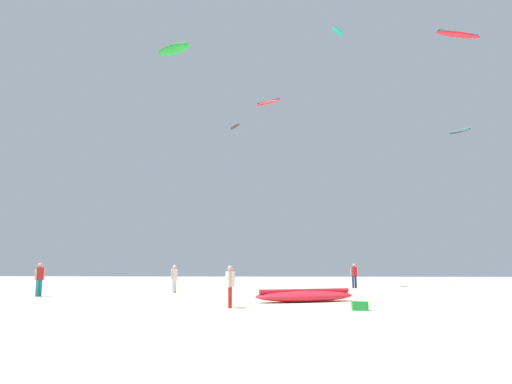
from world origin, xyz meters
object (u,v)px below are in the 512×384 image
object	(u,v)px
person_foreground	(230,283)
kite_aloft_4	(338,32)
person_left	(39,277)
kite_aloft_8	(235,127)
person_midground	(174,277)
kite_aloft_1	(174,49)
kite_aloft_6	(460,131)
person_right	(354,274)
kite_grounded_near	(305,296)
kite_aloft_3	(268,102)
kite_aloft_0	(458,34)
cooler_box	(360,306)

from	to	relation	value
person_foreground	kite_aloft_4	xyz separation A→B (m)	(8.27, 31.02, 25.83)
person_left	kite_aloft_8	xyz separation A→B (m)	(7.40, 28.62, 16.42)
person_midground	kite_aloft_1	distance (m)	16.40
kite_aloft_4	kite_aloft_6	xyz separation A→B (m)	(13.07, 2.01, -10.77)
person_right	kite_grounded_near	world-z (taller)	person_right
person_left	kite_aloft_3	size ratio (longest dim) A/B	0.83
person_left	kite_aloft_8	size ratio (longest dim) A/B	0.68
person_right	kite_grounded_near	bearing A→B (deg)	149.66
person_foreground	kite_aloft_4	size ratio (longest dim) A/B	0.68
person_midground	kite_aloft_1	bearing A→B (deg)	-40.90
kite_aloft_3	kite_aloft_4	size ratio (longest dim) A/B	0.89
kite_aloft_0	kite_aloft_1	world-z (taller)	kite_aloft_0
person_right	kite_aloft_3	world-z (taller)	kite_aloft_3
kite_aloft_6	kite_aloft_3	bearing A→B (deg)	-139.58
person_midground	kite_aloft_8	size ratio (longest dim) A/B	0.64
person_midground	kite_aloft_4	size ratio (longest dim) A/B	0.69
kite_aloft_4	kite_aloft_6	bearing A→B (deg)	8.74
person_midground	kite_aloft_3	bearing A→B (deg)	-103.12
kite_aloft_1	kite_aloft_8	world-z (taller)	kite_aloft_8
person_foreground	person_right	size ratio (longest dim) A/B	0.91
person_foreground	kite_aloft_3	size ratio (longest dim) A/B	0.76
cooler_box	person_left	bearing A→B (deg)	154.95
cooler_box	kite_aloft_1	distance (m)	24.41
kite_grounded_near	kite_aloft_6	world-z (taller)	kite_aloft_6
kite_aloft_0	kite_aloft_3	world-z (taller)	kite_aloft_0
person_left	kite_aloft_0	xyz separation A→B (m)	(26.88, 12.13, 18.89)
kite_aloft_6	kite_aloft_4	bearing A→B (deg)	-171.26
kite_aloft_1	kite_aloft_3	xyz separation A→B (m)	(6.68, 2.14, -3.32)
person_midground	person_left	bearing A→B (deg)	59.64
person_midground	kite_aloft_6	bearing A→B (deg)	-108.22
person_right	kite_aloft_6	distance (m)	26.05
person_foreground	cooler_box	xyz separation A→B (m)	(4.73, -0.85, -0.76)
cooler_box	kite_aloft_6	xyz separation A→B (m)	(16.61, 33.87, 15.82)
person_left	person_foreground	bearing A→B (deg)	174.77
kite_grounded_near	kite_aloft_1	distance (m)	21.38
person_left	kite_aloft_6	distance (m)	44.27
person_left	kite_aloft_1	distance (m)	18.17
person_foreground	kite_aloft_4	world-z (taller)	kite_aloft_4
kite_aloft_4	person_midground	bearing A→B (deg)	-120.92
person_left	kite_aloft_0	size ratio (longest dim) A/B	0.41
kite_aloft_3	kite_aloft_8	world-z (taller)	kite_aloft_8
kite_aloft_4	person_foreground	bearing A→B (deg)	-104.93
kite_grounded_near	kite_aloft_4	size ratio (longest dim) A/B	2.07
person_right	kite_aloft_3	distance (m)	14.03
person_right	person_midground	bearing A→B (deg)	108.25
person_right	kite_aloft_6	bearing A→B (deg)	-54.90
kite_aloft_8	kite_aloft_4	bearing A→B (deg)	-18.91
kite_grounded_near	cooler_box	distance (m)	4.47
kite_aloft_4	person_right	bearing A→B (deg)	-94.37
kite_grounded_near	kite_aloft_6	xyz separation A→B (m)	(18.35, 29.76, 15.71)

